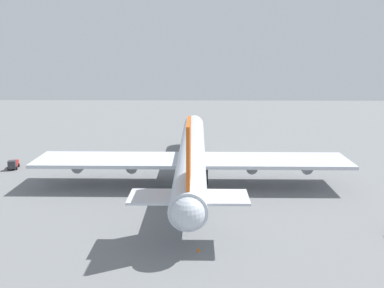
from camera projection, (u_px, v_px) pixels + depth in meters
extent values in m
plane|color=slate|center=(192.00, 180.00, 89.71)|extent=(291.92, 291.92, 0.00)
cylinder|color=silver|center=(192.00, 152.00, 88.30)|extent=(67.84, 5.62, 5.62)
sphere|color=silver|center=(194.00, 125.00, 121.34)|extent=(5.51, 5.51, 5.51)
sphere|color=silver|center=(188.00, 213.00, 55.25)|extent=(4.78, 4.78, 4.78)
cube|color=#D85919|center=(189.00, 152.00, 58.89)|extent=(9.50, 0.50, 8.99)
cube|color=silver|center=(220.00, 197.00, 58.95)|extent=(6.11, 8.43, 0.36)
cube|color=silver|center=(158.00, 197.00, 59.10)|extent=(6.11, 8.43, 0.36)
cube|color=silver|center=(274.00, 161.00, 84.90)|extent=(11.53, 31.08, 0.70)
cube|color=silver|center=(110.00, 160.00, 85.46)|extent=(11.53, 31.08, 0.70)
cylinder|color=gray|center=(251.00, 166.00, 86.30)|extent=(4.50, 2.36, 2.36)
cylinder|color=gray|center=(305.00, 166.00, 86.11)|extent=(4.50, 2.36, 2.36)
cylinder|color=gray|center=(133.00, 166.00, 86.70)|extent=(4.50, 2.36, 2.36)
cylinder|color=gray|center=(80.00, 165.00, 86.89)|extent=(4.50, 2.36, 2.36)
cylinder|color=black|center=(193.00, 149.00, 110.47)|extent=(0.70, 0.70, 3.46)
cylinder|color=black|center=(206.00, 177.00, 85.96)|extent=(0.70, 0.70, 3.46)
cylinder|color=black|center=(177.00, 177.00, 86.06)|extent=(0.70, 0.70, 3.46)
cube|color=#333338|center=(12.00, 165.00, 96.72)|extent=(1.85, 2.00, 1.89)
cube|color=#B21E19|center=(14.00, 163.00, 98.80)|extent=(3.02, 2.26, 1.26)
cylinder|color=black|center=(8.00, 169.00, 96.79)|extent=(0.87, 0.46, 0.82)
cylinder|color=black|center=(17.00, 168.00, 97.16)|extent=(0.87, 0.46, 0.82)
cylinder|color=black|center=(11.00, 166.00, 99.28)|extent=(0.87, 0.46, 0.82)
cylinder|color=black|center=(19.00, 165.00, 99.66)|extent=(0.87, 0.46, 0.82)
cone|color=orange|center=(190.00, 144.00, 121.63)|extent=(0.57, 0.57, 0.82)
cone|color=orange|center=(198.00, 249.00, 57.62)|extent=(0.47, 0.47, 0.67)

